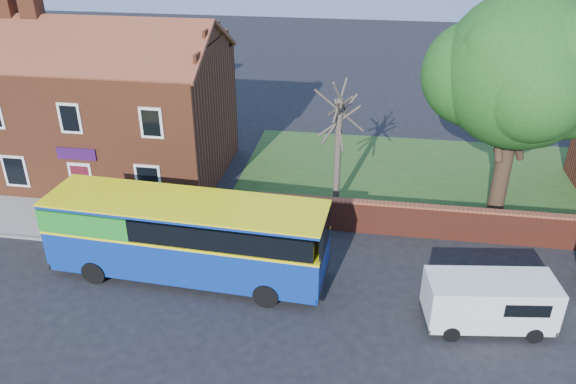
# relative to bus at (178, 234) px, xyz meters

# --- Properties ---
(ground) EXTENTS (120.00, 120.00, 0.00)m
(ground) POSITION_rel_bus_xyz_m (0.28, -2.53, -1.91)
(ground) COLOR black
(ground) RESTS_ON ground
(pavement) EXTENTS (18.00, 3.50, 0.12)m
(pavement) POSITION_rel_bus_xyz_m (-6.72, 3.22, -1.85)
(pavement) COLOR gray
(pavement) RESTS_ON ground
(kerb) EXTENTS (18.00, 0.15, 0.14)m
(kerb) POSITION_rel_bus_xyz_m (-6.72, 1.47, -1.84)
(kerb) COLOR slate
(kerb) RESTS_ON ground
(grass_strip) EXTENTS (26.00, 12.00, 0.04)m
(grass_strip) POSITION_rel_bus_xyz_m (13.28, 10.47, -1.89)
(grass_strip) COLOR #426B28
(grass_strip) RESTS_ON ground
(shop_building) EXTENTS (12.30, 8.13, 10.50)m
(shop_building) POSITION_rel_bus_xyz_m (-6.75, 8.97, 1.50)
(shop_building) COLOR brown
(shop_building) RESTS_ON ground
(boundary_wall) EXTENTS (22.00, 0.38, 1.60)m
(boundary_wall) POSITION_rel_bus_xyz_m (13.28, 4.47, -1.10)
(boundary_wall) COLOR maroon
(boundary_wall) RESTS_ON ground
(bus) EXTENTS (11.22, 3.41, 3.37)m
(bus) POSITION_rel_bus_xyz_m (0.00, 0.00, 0.00)
(bus) COLOR navy
(bus) RESTS_ON ground
(van_near) EXTENTS (4.66, 2.35, 1.96)m
(van_near) POSITION_rel_bus_xyz_m (11.86, -1.35, -0.82)
(van_near) COLOR white
(van_near) RESTS_ON ground
(large_tree) EXTENTS (8.69, 6.88, 10.60)m
(large_tree) POSITION_rel_bus_xyz_m (13.60, 7.22, 5.03)
(large_tree) COLOR black
(large_tree) RESTS_ON ground
(bare_tree) EXTENTS (2.30, 2.74, 6.15)m
(bare_tree) POSITION_rel_bus_xyz_m (5.78, 6.75, 1.24)
(bare_tree) COLOR #4C4238
(bare_tree) RESTS_ON ground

